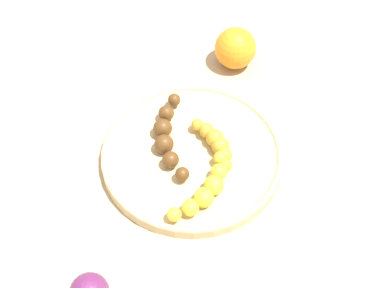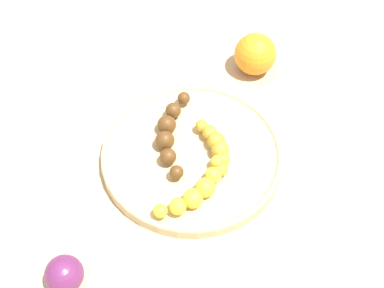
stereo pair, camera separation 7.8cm
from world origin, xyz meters
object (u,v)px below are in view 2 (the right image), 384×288
fruit_bowl (192,154)px  orange_fruit (255,54)px  banana_spotted (216,146)px  plum_purple (64,274)px  banana_overripe (170,133)px  banana_yellow (196,191)px

fruit_bowl → orange_fruit: orange_fruit is taller
banana_spotted → plum_purple: (0.15, -0.25, -0.01)m
banana_overripe → orange_fruit: 0.23m
plum_purple → banana_overripe: bearing=135.9°
fruit_bowl → orange_fruit: size_ratio=3.80×
banana_yellow → orange_fruit: orange_fruit is taller
fruit_bowl → banana_spotted: (0.01, 0.04, 0.02)m
banana_overripe → plum_purple: bearing=63.8°
orange_fruit → banana_yellow: bearing=-34.7°
banana_spotted → orange_fruit: (-0.18, 0.12, 0.00)m
banana_overripe → orange_fruit: orange_fruit is taller
banana_spotted → plum_purple: plum_purple is taller
banana_spotted → banana_overripe: banana_overripe is taller
plum_purple → banana_yellow: bearing=111.2°
plum_purple → orange_fruit: bearing=131.3°
banana_spotted → banana_yellow: banana_yellow is taller
banana_spotted → plum_purple: size_ratio=2.12×
banana_spotted → orange_fruit: bearing=50.8°
fruit_bowl → banana_spotted: size_ratio=2.62×
banana_overripe → banana_spotted: bearing=164.6°
banana_spotted → banana_overripe: bearing=142.3°
banana_yellow → orange_fruit: (-0.25, 0.17, 0.00)m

